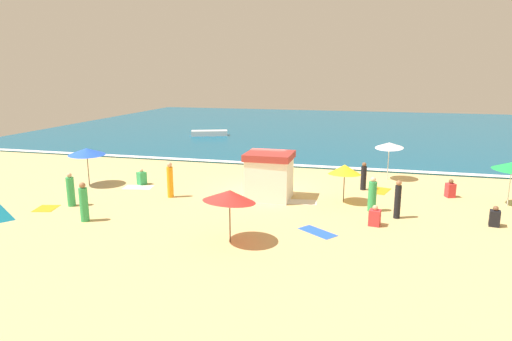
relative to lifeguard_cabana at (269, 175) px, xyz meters
name	(u,v)px	position (x,y,z in m)	size (l,w,h in m)	color
ground_plane	(267,189)	(-0.57, 1.84, -1.24)	(60.00, 60.00, 0.00)	#D8B775
ocean_water	(323,128)	(-0.57, 29.84, -1.19)	(60.00, 44.00, 0.10)	#0F567A
wave_breaker_foam	(288,165)	(-0.57, 8.14, -1.14)	(57.00, 0.70, 0.01)	white
lifeguard_cabana	(269,175)	(0.00, 0.00, 0.00)	(2.36, 2.17, 2.44)	white
beach_umbrella_0	(87,152)	(-10.75, 0.05, 0.74)	(2.94, 2.94, 2.22)	#4C3823
beach_umbrella_1	(230,196)	(-0.11, -6.25, 0.63)	(2.84, 2.85, 2.20)	#4C3823
beach_umbrella_2	(389,145)	(6.05, 5.87, 0.88)	(2.16, 2.18, 2.37)	silver
beach_umbrella_3	(345,169)	(3.78, 0.27, 0.47)	(1.67, 1.70, 2.00)	#4C3823
beach_umbrella_4	(512,166)	(11.65, 1.73, 0.76)	(2.50, 2.49, 2.26)	silver
beachgoer_0	(450,189)	(9.14, 2.68, -0.82)	(0.54, 0.54, 0.98)	red
beachgoer_1	(372,195)	(5.17, -0.83, -0.47)	(0.45, 0.45, 1.67)	green
beachgoer_2	(170,180)	(-5.08, -1.05, -0.33)	(0.40, 0.40, 1.89)	orange
beachgoer_3	(375,217)	(5.31, -2.85, -0.86)	(0.53, 0.53, 0.91)	red
beachgoer_4	(398,200)	(6.28, -1.59, -0.39)	(0.39, 0.39, 1.76)	black
beachgoer_5	(142,178)	(-7.86, 0.97, -0.84)	(0.60, 0.60, 0.94)	green
beachgoer_6	(495,217)	(10.27, -1.64, -0.86)	(0.48, 0.48, 0.91)	black
beachgoer_8	(84,203)	(-7.09, -5.52, -0.41)	(0.50, 0.50, 1.77)	green
beachgoer_9	(71,191)	(-9.13, -3.71, -0.47)	(0.53, 0.53, 1.67)	green
beachgoer_10	(364,177)	(4.68, 3.04, -0.50)	(0.39, 0.39, 1.57)	black
beach_towel_0	(138,187)	(-7.74, 0.31, -1.24)	(1.75, 1.22, 0.01)	white
beach_towel_1	(301,202)	(1.71, -0.21, -1.24)	(1.66, 1.11, 0.01)	white
beach_towel_2	(318,232)	(3.05, -4.30, -1.24)	(1.75, 1.56, 0.01)	blue
beach_towel_3	(380,191)	(5.63, 3.02, -1.24)	(1.22, 1.73, 0.01)	orange
beach_towel_4	(46,208)	(-10.05, -4.41, -1.24)	(1.19, 1.32, 0.01)	orange
small_boat_0	(209,133)	(-10.83, 20.10, -0.88)	(3.74, 2.31, 0.52)	white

